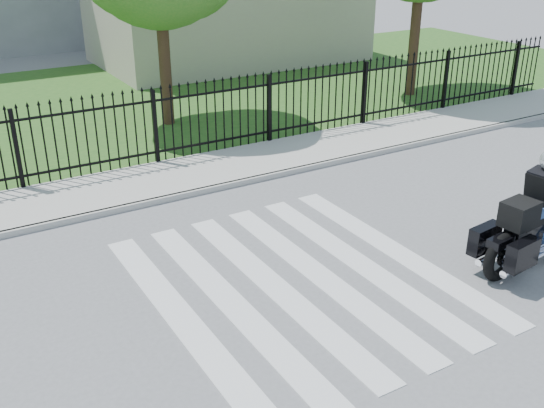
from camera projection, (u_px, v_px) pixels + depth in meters
ground at (298, 282)px, 10.09m from camera, size 120.00×120.00×0.00m
crosswalk at (298, 281)px, 10.08m from camera, size 5.00×5.50×0.01m
sidewalk at (175, 177)px, 13.98m from camera, size 40.00×2.00×0.12m
curb at (194, 193)px, 13.20m from camera, size 40.00×0.12×0.12m
grass_strip at (86, 106)px, 19.49m from camera, size 40.00×12.00×0.02m
iron_fence at (155, 129)px, 14.42m from camera, size 26.00×0.04×1.80m
building_low at (228, 16)px, 25.17m from camera, size 10.00×6.00×3.50m
motorcycle_rider at (542, 215)px, 10.42m from camera, size 3.01×1.16×1.99m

